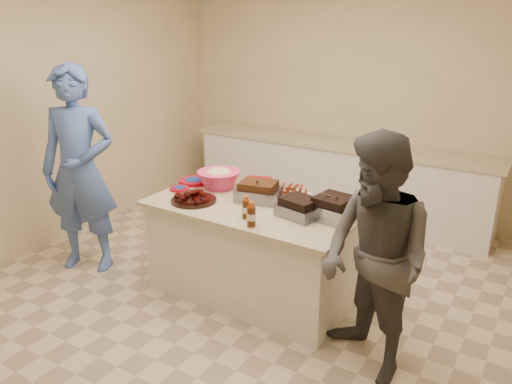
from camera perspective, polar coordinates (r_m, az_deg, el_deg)
The scene contains 20 objects.
room at distance 4.40m, azimuth -2.37°, elevation -11.71°, with size 4.50×5.00×2.70m, color beige, non-canonical shape.
back_counter at distance 6.00m, azimuth 9.35°, elevation 1.54°, with size 3.60×0.64×0.90m, color silver, non-canonical shape.
island at distance 4.43m, azimuth -0.35°, elevation -11.47°, with size 1.73×0.91×0.82m, color silver, non-canonical shape.
rib_platter at distance 4.18m, azimuth -7.11°, elevation -1.06°, with size 0.38×0.38×0.15m, color #3E0604, non-canonical shape.
pulled_pork_tray at distance 4.18m, azimuth 0.27°, elevation -0.95°, with size 0.35×0.26×0.11m, color #47230F.
brisket_tray at distance 3.87m, azimuth 4.99°, elevation -2.76°, with size 0.31×0.26×0.09m, color black.
roasting_pan at distance 3.86m, azimuth 8.81°, elevation -2.99°, with size 0.30×0.30×0.12m, color gray.
coleslaw_bowl at distance 4.49m, azimuth -4.24°, elevation 0.48°, with size 0.39×0.39×0.27m, color #F83472, non-canonical shape.
sausage_plate at distance 4.27m, azimuth 4.27°, elevation -0.52°, with size 0.32×0.32×0.05m, color silver.
mac_cheese_dish at distance 4.07m, azimuth 10.53°, elevation -1.85°, with size 0.28×0.20×0.07m, color #F79B0B.
bbq_bottle_a at distance 3.82m, azimuth -1.13°, elevation -2.98°, with size 0.06×0.06×0.18m, color #431E0A.
bbq_bottle_b at distance 3.68m, azimuth -0.54°, elevation -3.92°, with size 0.06×0.06×0.19m, color #431E0A.
mustard_bottle at distance 4.36m, azimuth -1.28°, elevation -0.05°, with size 0.05×0.05×0.13m, color #FFB00F.
sauce_bowl at distance 4.19m, azimuth 1.48°, elevation -0.88°, with size 0.13×0.04×0.13m, color silver.
plate_stack_large at distance 4.64m, azimuth -7.12°, elevation 1.03°, with size 0.27×0.27×0.03m, color #9F0515.
plate_stack_small at distance 4.48m, azimuth -8.72°, elevation 0.25°, with size 0.17×0.17×0.02m, color #9F0515.
plastic_cup at distance 4.70m, azimuth -5.74°, elevation 1.35°, with size 0.09×0.08×0.09m, color #A45323.
basket_stack at distance 4.44m, azimuth 0.28°, elevation 0.33°, with size 0.20×0.15×0.10m, color #9F0515.
guest_blue at distance 5.14m, azimuth -18.31°, elevation -7.88°, with size 0.70×1.91×0.46m, color #4766B1.
guest_gray at distance 3.72m, azimuth 12.43°, elevation -18.88°, with size 0.80×1.64×0.62m, color #4A4743.
Camera 1 is at (2.12, -3.10, 2.29)m, focal length 35.00 mm.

